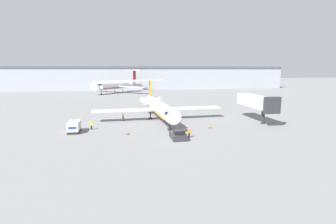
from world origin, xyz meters
The scene contains 12 objects.
ground_plane centered at (0.00, 0.00, 0.00)m, with size 600.00×600.00×0.00m, color slate.
terminal_building centered at (0.00, 120.00, 6.81)m, with size 180.00×16.80×13.57m.
airplane_main centered at (-0.85, 18.49, 3.10)m, with size 30.17×27.87×8.79m.
pushback_tug centered at (0.14, 0.73, 0.61)m, with size 2.40×4.32×1.68m.
luggage_cart centered at (-18.04, 8.45, 1.04)m, with size 1.97×3.83×2.07m.
worker_near_tug centered at (2.15, 1.14, 0.87)m, with size 0.40×0.24×1.67m.
worker_by_wing centered at (-9.05, 17.83, 0.95)m, with size 0.40×0.25×1.81m.
worker_on_apron centered at (-15.14, 10.26, 0.95)m, with size 0.40×0.25×1.80m.
traffic_cone_left centered at (-8.23, 5.25, 0.32)m, with size 0.61×0.61×0.68m.
traffic_cone_right centered at (8.23, 7.89, 0.30)m, with size 0.59×0.59×0.64m.
airplane_parked_far_left centered at (-11.74, 93.27, 4.16)m, with size 28.18×27.13×11.33m.
jet_bridge centered at (20.63, 12.64, 4.46)m, with size 3.20×14.30×6.19m.
Camera 1 is at (-8.80, -41.47, 11.57)m, focal length 28.00 mm.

